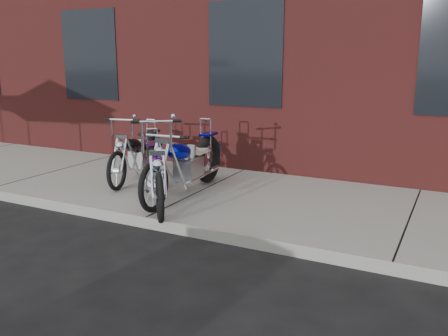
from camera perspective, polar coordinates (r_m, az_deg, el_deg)
The scene contains 5 objects.
ground at distance 6.19m, azimuth -9.38°, elevation -7.20°, with size 120.00×120.00×0.00m, color black.
sidewalk at distance 7.36m, azimuth -2.49°, elevation -3.15°, with size 22.00×3.00×0.15m, color gray.
chopper_purple at distance 6.62m, azimuth -8.24°, elevation -0.87°, with size 1.45×1.79×1.24m.
chopper_blue at distance 6.99m, azimuth -4.59°, elevation 0.28°, with size 0.59×2.42×1.05m.
chopper_third at distance 8.08m, azimuth -10.30°, elevation 1.45°, with size 0.68×2.09×1.08m.
Camera 1 is at (3.49, -4.65, 2.11)m, focal length 38.00 mm.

